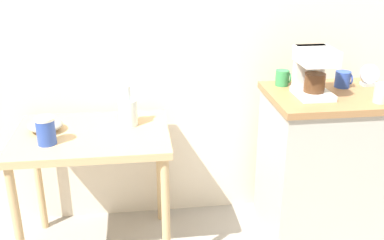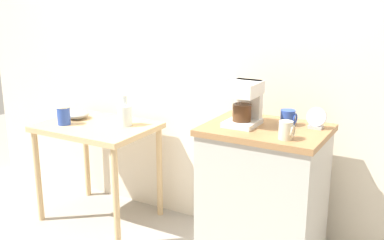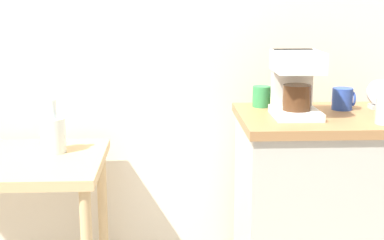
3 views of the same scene
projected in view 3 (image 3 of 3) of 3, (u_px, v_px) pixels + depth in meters
wooden_table at (3, 182)px, 2.30m from camera, size 0.82×0.60×0.75m
kitchen_counter at (321, 221)px, 2.38m from camera, size 0.70×0.55×0.92m
glass_carafe_vase at (53, 134)px, 2.36m from camera, size 0.10×0.10×0.23m
coffee_maker at (296, 81)px, 2.23m from camera, size 0.18×0.22×0.26m
mug_blue at (343, 99)px, 2.37m from camera, size 0.09×0.09×0.09m
mug_tall_green at (262, 97)px, 2.43m from camera, size 0.08×0.08×0.09m
table_clock at (380, 96)px, 2.39m from camera, size 0.11×0.06×0.13m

